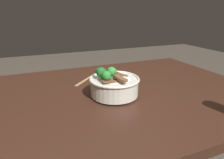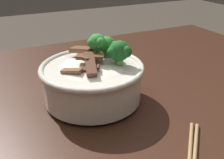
% 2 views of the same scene
% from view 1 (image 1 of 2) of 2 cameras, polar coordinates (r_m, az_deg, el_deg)
% --- Properties ---
extents(dining_table, '(1.44, 0.98, 0.81)m').
position_cam_1_polar(dining_table, '(1.02, 1.02, -10.66)').
color(dining_table, '#381E14').
rests_on(dining_table, ground).
extents(rice_bowl, '(0.23, 0.23, 0.15)m').
position_cam_1_polar(rice_bowl, '(0.88, 0.60, -1.34)').
color(rice_bowl, silver).
rests_on(rice_bowl, dining_table).
extents(chopsticks_pair, '(0.15, 0.16, 0.01)m').
position_cam_1_polar(chopsticks_pair, '(1.11, -7.99, -0.19)').
color(chopsticks_pair, '#9E7A4C').
rests_on(chopsticks_pair, dining_table).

